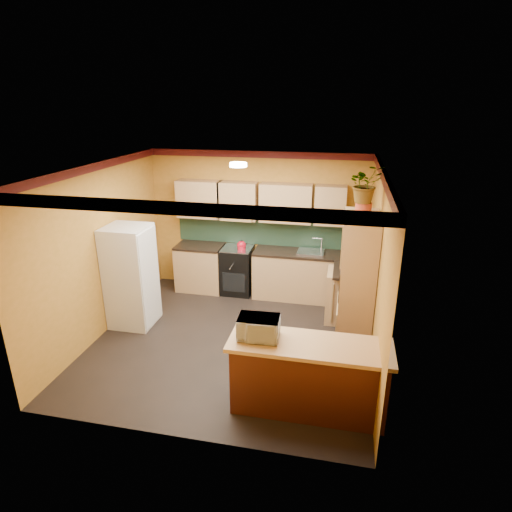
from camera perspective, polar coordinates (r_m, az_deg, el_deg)
The scene contains 15 objects.
room_shell at distance 6.32m, azimuth -2.84°, elevation 6.52°, with size 4.24×4.24×2.72m.
base_cabinets_back at distance 8.20m, azimuth 1.76°, elevation -2.34°, with size 3.65×0.60×0.88m, color tan.
countertop_back at distance 8.03m, azimuth 1.79°, elevation 0.69°, with size 3.65×0.62×0.04m, color black.
stove at distance 8.31m, azimuth -2.49°, elevation -1.90°, with size 0.58×0.58×0.91m, color black.
kettle at distance 8.06m, azimuth -1.94°, elevation 1.50°, with size 0.17×0.17×0.18m, color red, non-canonical shape.
sink at distance 7.93m, azimuth 7.31°, elevation 0.54°, with size 0.48×0.40×0.03m, color silver.
base_cabinets_right at distance 7.44m, azimuth 12.44°, elevation -5.29°, with size 0.60×0.80×0.88m, color tan.
countertop_right at distance 7.25m, azimuth 12.71°, elevation -2.01°, with size 0.62×0.80×0.04m, color black.
fridge at distance 7.30m, azimuth -16.36°, elevation -2.63°, with size 0.68×0.66×1.70m, color silver.
pantry at distance 6.35m, azimuth 13.27°, elevation -3.86°, with size 0.48×0.90×2.10m, color tan.
fern_pot at distance 6.04m, azimuth 14.12°, elevation 6.18°, with size 0.22×0.22×0.16m, color #A43C27.
fern at distance 5.97m, azimuth 14.40°, elevation 9.31°, with size 0.46×0.40×0.51m, color tan.
breakfast_bar at distance 5.35m, azimuth 6.97°, elevation -15.96°, with size 1.80×0.55×0.88m, color #4A1911.
bar_top at distance 5.09m, azimuth 7.20°, elevation -11.73°, with size 1.90×0.65×0.05m, color tan.
microwave at distance 5.07m, azimuth 0.35°, elevation -9.54°, with size 0.48×0.33×0.27m, color silver.
Camera 1 is at (1.59, -5.65, 3.58)m, focal length 30.00 mm.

